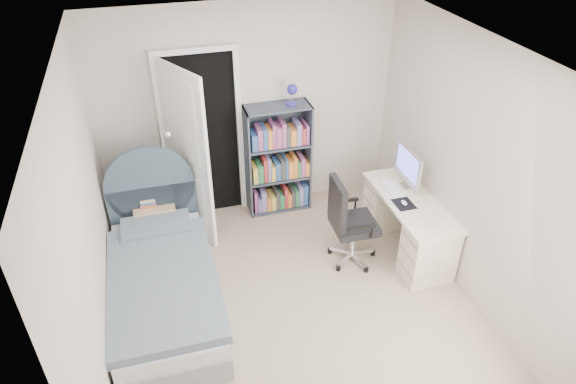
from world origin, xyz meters
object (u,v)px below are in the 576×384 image
object	(u,v)px
bed	(163,280)
floor_lamp	(173,200)
office_chair	(347,219)
desk	(407,222)
nightstand	(154,211)
bookcase	(279,163)

from	to	relation	value
bed	floor_lamp	size ratio (longest dim) A/B	1.44
office_chair	desk	bearing A→B (deg)	0.50
desk	floor_lamp	bearing A→B (deg)	161.55
bed	nightstand	size ratio (longest dim) A/B	3.21
bed	office_chair	distance (m)	1.94
floor_lamp	nightstand	bearing A→B (deg)	158.42
nightstand	bookcase	bearing A→B (deg)	10.72
bed	bookcase	size ratio (longest dim) A/B	1.27
bookcase	office_chair	bearing A→B (deg)	-70.85
nightstand	desk	distance (m)	2.79
bed	nightstand	xyz separation A→B (m)	(-0.00, 1.00, 0.14)
nightstand	office_chair	bearing A→B (deg)	-25.09
bookcase	office_chair	distance (m)	1.26
floor_lamp	bookcase	distance (m)	1.34
floor_lamp	desk	xyz separation A→B (m)	(2.42, -0.81, -0.22)
bed	nightstand	bearing A→B (deg)	90.21
bed	nightstand	world-z (taller)	bed
floor_lamp	bookcase	size ratio (longest dim) A/B	0.88
bed	floor_lamp	xyz separation A→B (m)	(0.22, 0.91, 0.30)
desk	nightstand	bearing A→B (deg)	161.28
desk	office_chair	xyz separation A→B (m)	(-0.72, -0.01, 0.20)
bed	bookcase	distance (m)	2.01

